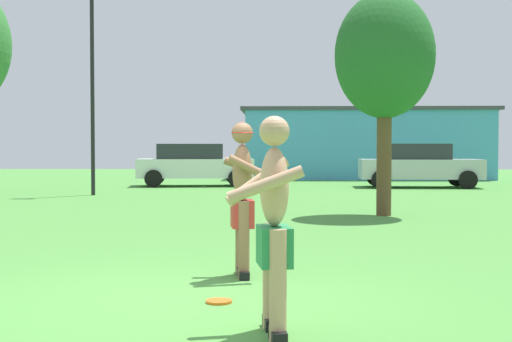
# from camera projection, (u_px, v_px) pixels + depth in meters

# --- Properties ---
(ground_plane) EXTENTS (80.00, 80.00, 0.00)m
(ground_plane) POSITION_uv_depth(u_px,v_px,m) (182.00, 300.00, 6.67)
(ground_plane) COLOR #4C8E3D
(player_with_cap) EXTENTS (0.65, 0.57, 1.74)m
(player_with_cap) POSITION_uv_depth(u_px,v_px,m) (243.00, 191.00, 7.85)
(player_with_cap) COLOR black
(player_with_cap) RESTS_ON ground_plane
(player_in_green) EXTENTS (0.63, 0.69, 1.69)m
(player_in_green) POSITION_uv_depth(u_px,v_px,m) (273.00, 220.00, 5.39)
(player_in_green) COLOR black
(player_in_green) RESTS_ON ground_plane
(frisbee) EXTENTS (0.25, 0.25, 0.03)m
(frisbee) POSITION_uv_depth(u_px,v_px,m) (219.00, 301.00, 6.54)
(frisbee) COLOR orange
(frisbee) RESTS_ON ground_plane
(car_white_near_post) EXTENTS (4.48, 2.42, 1.58)m
(car_white_near_post) POSITION_uv_depth(u_px,v_px,m) (194.00, 164.00, 26.32)
(car_white_near_post) COLOR white
(car_white_near_post) RESTS_ON ground_plane
(car_silver_mid_lot) EXTENTS (4.37, 2.16, 1.58)m
(car_silver_mid_lot) POSITION_uv_depth(u_px,v_px,m) (418.00, 165.00, 25.39)
(car_silver_mid_lot) COLOR silver
(car_silver_mid_lot) RESTS_ON ground_plane
(lamp_post) EXTENTS (0.60, 0.24, 6.19)m
(lamp_post) POSITION_uv_depth(u_px,v_px,m) (92.00, 71.00, 21.16)
(lamp_post) COLOR black
(lamp_post) RESTS_ON ground_plane
(outbuilding_behind_lot) EXTENTS (11.45, 5.35, 3.25)m
(outbuilding_behind_lot) POSITION_uv_depth(u_px,v_px,m) (364.00, 144.00, 33.22)
(outbuilding_behind_lot) COLOR #4C9ED1
(outbuilding_behind_lot) RESTS_ON ground_plane
(tree_left_field) EXTENTS (2.11, 2.11, 4.73)m
(tree_left_field) POSITION_uv_depth(u_px,v_px,m) (385.00, 57.00, 14.83)
(tree_left_field) COLOR brown
(tree_left_field) RESTS_ON ground_plane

